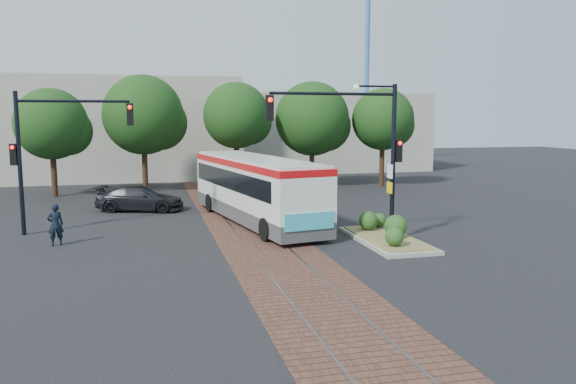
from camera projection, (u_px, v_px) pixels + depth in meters
name	position (u px, v px, depth m)	size (l,w,h in m)	color
ground	(263.00, 243.00, 22.16)	(120.00, 120.00, 0.00)	black
trackbed	(246.00, 224.00, 26.00)	(3.60, 40.00, 0.02)	brown
tree_row	(231.00, 118.00, 37.59)	(26.40, 5.60, 7.67)	#382314
warehouses	(191.00, 130.00, 49.15)	(40.00, 13.00, 8.00)	#ADA899
crane	(367.00, 59.00, 57.76)	(8.00, 0.50, 18.00)	#3F72B2
city_bus	(255.00, 186.00, 26.43)	(4.44, 11.69, 3.06)	#404042
traffic_island	(386.00, 233.00, 22.42)	(2.20, 5.20, 1.13)	gray
signal_pole_main	(364.00, 137.00, 21.77)	(5.49, 0.46, 6.00)	black
signal_pole_left	(48.00, 143.00, 23.46)	(4.99, 0.34, 6.00)	black
officer	(55.00, 225.00, 21.62)	(0.60, 0.39, 1.65)	black
parked_car	(140.00, 198.00, 29.70)	(1.86, 4.57, 1.33)	black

